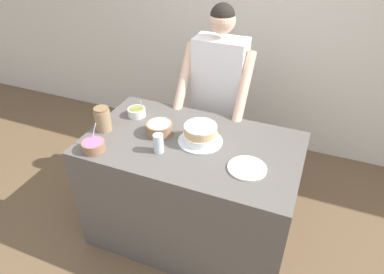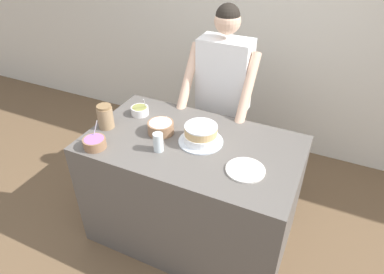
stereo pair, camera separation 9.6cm
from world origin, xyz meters
name	(u,v)px [view 2 (the right image)]	position (x,y,z in m)	size (l,w,h in m)	color
ground_plane	(167,273)	(0.00, 0.00, 0.00)	(14.00, 14.00, 0.00)	brown
wall_back	(261,21)	(0.00, 1.95, 1.30)	(10.00, 0.05, 2.60)	silver
counter	(192,191)	(0.00, 0.42, 0.44)	(1.45, 0.85, 0.88)	#5B5651
person_baker	(223,88)	(-0.04, 1.11, 0.97)	(0.56, 0.46, 1.63)	#2D2D38
cake	(201,135)	(0.05, 0.46, 0.94)	(0.30, 0.30, 0.13)	silver
frosting_bowl_white	(161,127)	(-0.25, 0.44, 0.93)	(0.18, 0.18, 0.17)	#936B4C
frosting_bowl_olive	(140,110)	(-0.51, 0.59, 0.92)	(0.13, 0.13, 0.15)	white
frosting_bowl_purple	(95,143)	(-0.55, 0.11, 0.92)	(0.15, 0.15, 0.17)	#936B4C
drinking_glass	(158,142)	(-0.16, 0.25, 0.95)	(0.07, 0.07, 0.13)	silver
ceramic_plate	(245,170)	(0.41, 0.29, 0.89)	(0.24, 0.24, 0.01)	white
stoneware_jar	(105,117)	(-0.63, 0.34, 0.97)	(0.11, 0.11, 0.17)	#9E7F5B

